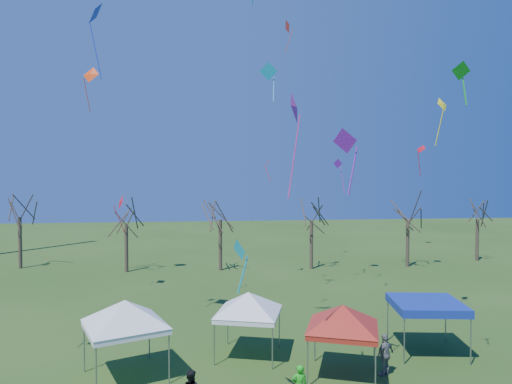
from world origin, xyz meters
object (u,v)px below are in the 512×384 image
at_px(tent_white_west, 125,305).
at_px(tent_blue, 427,305).
at_px(tree_0, 19,199).
at_px(tent_white_mid, 248,296).
at_px(tent_red, 343,310).
at_px(tree_1, 126,207).
at_px(person_grey, 385,355).
at_px(tree_4, 408,203).
at_px(tree_5, 478,204).
at_px(tree_3, 312,203).
at_px(tree_2, 220,201).

xyz_separation_m(tent_white_west, tent_blue, (14.10, 1.19, -0.80)).
distance_m(tree_0, tent_white_mid, 30.13).
relative_size(tent_white_mid, tent_red, 1.02).
relative_size(tent_white_west, tent_blue, 1.11).
height_order(tree_0, tree_1, tree_0).
bearing_deg(tent_blue, tent_white_west, -175.17).
bearing_deg(tent_red, person_grey, -2.97).
distance_m(tree_1, tent_white_mid, 22.41).
bearing_deg(tent_white_mid, person_grey, -26.19).
distance_m(tree_4, tree_5, 8.62).
bearing_deg(tree_0, tree_1, -15.18).
bearing_deg(tree_1, tent_white_west, -80.90).
bearing_deg(tree_1, tent_white_mid, -66.18).
height_order(tent_blue, person_grey, tent_blue).
bearing_deg(tent_blue, person_grey, -143.46).
distance_m(tree_1, tree_5, 34.52).
bearing_deg(tree_0, tent_white_west, -61.23).
relative_size(tree_3, tent_blue, 2.17).
distance_m(tree_3, tent_red, 22.98).
height_order(tree_2, tree_4, tree_2).
bearing_deg(tent_white_west, tree_4, 43.47).
xyz_separation_m(tree_5, tent_red, (-21.73, -24.42, -2.84)).
xyz_separation_m(tent_white_mid, tent_red, (3.79, -2.68, 0.02)).
height_order(tent_white_mid, tent_red, tent_red).
distance_m(tree_0, tree_3, 27.09).
height_order(tree_2, tree_3, tree_2).
distance_m(tree_0, tent_white_west, 28.49).
bearing_deg(tent_red, tree_3, 79.78).
xyz_separation_m(tree_0, tree_3, (26.88, -3.34, -0.41)).
bearing_deg(tree_3, tree_0, 172.92).
relative_size(tree_2, person_grey, 4.56).
distance_m(tree_5, tent_red, 32.81).
distance_m(tree_0, tree_1, 10.47).
bearing_deg(tree_1, tree_2, -1.85).
xyz_separation_m(tree_2, tree_5, (26.09, 1.69, -0.56)).
xyz_separation_m(tent_white_west, tent_white_mid, (5.44, 1.74, -0.25)).
height_order(tree_1, tent_white_mid, tree_1).
height_order(tree_3, tree_5, tree_3).
relative_size(tent_white_west, tent_red, 1.06).
distance_m(tree_3, tree_5, 17.81).
distance_m(tree_3, person_grey, 23.19).
bearing_deg(tree_4, tent_white_mid, -131.08).
distance_m(tree_1, tent_red, 26.47).
relative_size(tree_0, tree_4, 1.07).
distance_m(tree_3, tent_white_mid, 21.46).
bearing_deg(tent_white_mid, tree_2, 91.63).
bearing_deg(tree_2, tree_5, 3.70).
relative_size(tree_2, tree_4, 1.04).
bearing_deg(tent_red, tree_1, 119.02).
distance_m(tree_0, tree_4, 36.36).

